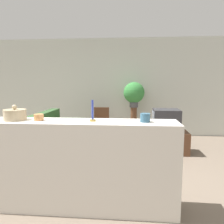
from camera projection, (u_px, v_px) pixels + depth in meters
ground_plane at (66, 191)px, 3.00m from camera, size 14.00×14.00×0.00m
wall_back at (100, 87)px, 6.21m from camera, size 9.00×0.06×2.70m
couch at (53, 140)px, 4.52m from camera, size 0.82×1.90×0.85m
tv_stand at (165, 142)px, 4.65m from camera, size 0.91×0.53×0.46m
television at (166, 120)px, 4.59m from camera, size 0.55×0.51×0.47m
wooden_chair at (101, 122)px, 5.65m from camera, size 0.44×0.44×0.84m
plant_stand at (134, 123)px, 5.83m from camera, size 0.17×0.17×0.83m
potted_plant at (134, 93)px, 5.73m from camera, size 0.55×0.55×0.66m
foreground_counter at (56, 164)px, 2.57m from camera, size 2.81×0.44×1.04m
decorative_bowl at (15, 115)px, 2.53m from camera, size 0.25×0.25×0.18m
candle_jar at (39, 117)px, 2.51m from camera, size 0.11×0.11×0.07m
candlestick at (93, 114)px, 2.45m from camera, size 0.07×0.07×0.24m
coffee_tin at (145, 118)px, 2.41m from camera, size 0.11×0.11×0.10m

